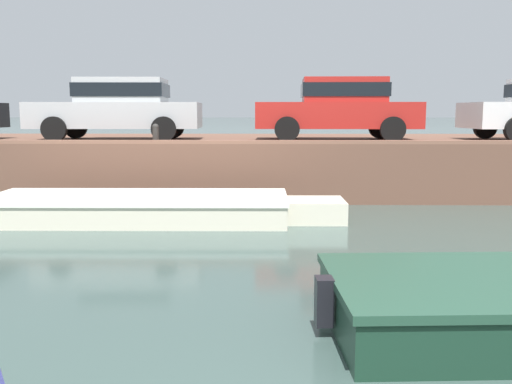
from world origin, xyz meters
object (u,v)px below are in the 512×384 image
at_px(boat_moored_west_cream, 153,208).
at_px(car_centre_red, 339,106).
at_px(car_left_inner_silver, 119,106).
at_px(mooring_bollard_mid, 156,133).

bearing_deg(boat_moored_west_cream, car_centre_red, 43.54).
distance_m(boat_moored_west_cream, car_left_inner_silver, 4.56).
height_order(car_left_inner_silver, car_centre_red, same).
height_order(car_left_inner_silver, mooring_bollard_mid, car_left_inner_silver).
height_order(car_centre_red, mooring_bollard_mid, car_centre_red).
bearing_deg(car_left_inner_silver, boat_moored_west_cream, -67.59).
distance_m(car_left_inner_silver, mooring_bollard_mid, 2.15).
height_order(boat_moored_west_cream, car_left_inner_silver, car_left_inner_silver).
xyz_separation_m(boat_moored_west_cream, mooring_bollard_mid, (-0.33, 2.16, 1.36)).
bearing_deg(car_left_inner_silver, car_centre_red, -0.04).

